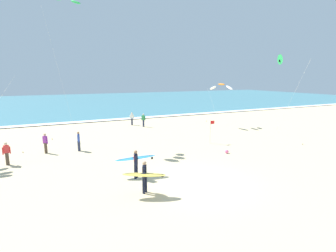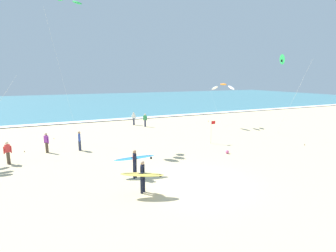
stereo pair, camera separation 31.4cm
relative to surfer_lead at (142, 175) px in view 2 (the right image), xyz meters
The scene contains 14 objects.
ground_plane 3.48m from the surfer_lead, ahead, with size 160.00×160.00×0.00m, color #D1BA8E.
ocean_water 53.75m from the surfer_lead, 86.46° to the left, with size 160.00×60.00×0.08m, color teal.
shoreline_foam 24.19m from the surfer_lead, 82.12° to the left, with size 160.00×1.53×0.01m, color white.
surfer_lead is the anchor object (origin of this frame).
surfer_trailing 2.46m from the surfer_lead, 81.57° to the left, with size 2.48×1.16×1.71m.
kite_delta_emerald_near 20.40m from the surfer_lead, 23.79° to the left, with size 1.90×5.08×8.13m.
kite_arc_amber_far 20.64m from the surfer_lead, 42.61° to the left, with size 2.82×4.48×5.13m.
bystander_blue_top 9.98m from the surfer_lead, 101.07° to the left, with size 0.22×0.50×1.59m.
bystander_purple_top 11.12m from the surfer_lead, 112.96° to the left, with size 0.37×0.39×1.59m.
bystander_green_top 18.57m from the surfer_lead, 69.66° to the left, with size 0.40×0.36×1.59m.
bystander_red_top 10.70m from the surfer_lead, 129.10° to the left, with size 0.49×0.26×1.59m.
bystander_white_top 19.89m from the surfer_lead, 73.74° to the left, with size 0.47×0.28×1.59m.
lifeguard_flag 11.62m from the surfer_lead, 38.73° to the left, with size 0.45×0.05×2.10m.
beach_ball 9.36m from the surfer_lead, 25.87° to the left, with size 0.28×0.28×0.28m, color pink.
Camera 2 is at (-7.41, -12.01, 5.86)m, focal length 28.15 mm.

